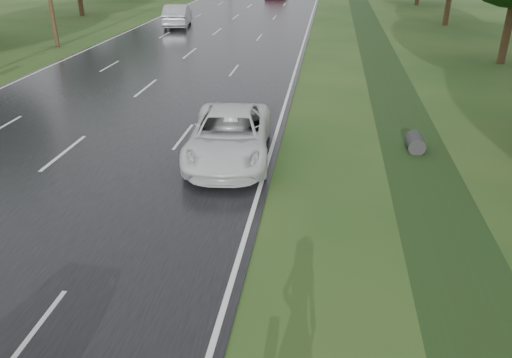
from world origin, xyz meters
The scene contains 7 objects.
road centered at (0.00, 45.00, 0.02)m, with size 14.00×180.00×0.04m, color black.
edge_stripe_east centered at (6.75, 45.00, 0.04)m, with size 0.12×180.00×0.01m, color silver.
edge_stripe_west centered at (-6.75, 45.00, 0.04)m, with size 0.12×180.00×0.01m, color silver.
center_line centered at (0.00, 45.00, 0.04)m, with size 0.12×180.00×0.01m, color silver.
drainage_ditch centered at (11.50, 18.71, 0.04)m, with size 2.20×120.00×0.56m.
white_pickup centered at (5.50, 8.41, 0.79)m, with size 2.49×5.40×1.50m, color silver.
silver_sedan centered at (-3.62, 33.95, 0.89)m, with size 1.80×5.15×1.70m, color #92949A.
Camera 1 is at (8.42, -6.13, 6.41)m, focal length 35.00 mm.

